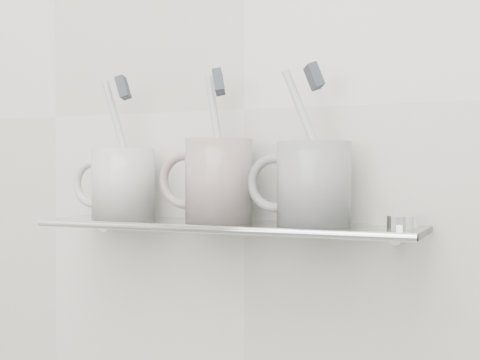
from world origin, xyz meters
The scene contains 18 objects.
wall_back centered at (0.00, 1.10, 1.25)m, with size 2.50×2.50×0.00m, color silver.
shelf_glass centered at (0.00, 1.04, 1.10)m, with size 0.50×0.12×0.01m, color silver.
shelf_rail centered at (0.00, 0.98, 1.10)m, with size 0.01×0.01×0.50m, color silver.
bracket_left centered at (-0.21, 1.09, 1.09)m, with size 0.02×0.02×0.03m, color silver.
bracket_right centered at (0.21, 1.09, 1.09)m, with size 0.02×0.02×0.03m, color silver.
mug_left centered at (-0.16, 1.04, 1.15)m, with size 0.09×0.09×0.10m, color silver.
mug_left_handle centered at (-0.21, 1.04, 1.15)m, with size 0.07×0.07×0.01m, color silver.
toothbrush_left centered at (-0.16, 1.04, 1.20)m, with size 0.01×0.01×0.19m, color #BEBEBE.
bristles_left centered at (-0.16, 1.04, 1.28)m, with size 0.01×0.02×0.03m, color #353C44.
mug_center centered at (-0.01, 1.04, 1.15)m, with size 0.09×0.09×0.11m, color silver.
mug_center_handle centered at (-0.06, 1.04, 1.15)m, with size 0.08×0.08×0.01m, color silver.
toothbrush_center centered at (-0.01, 1.04, 1.20)m, with size 0.01×0.01×0.19m, color #B0B0B0.
bristles_center centered at (-0.01, 1.04, 1.28)m, with size 0.01×0.02×0.03m, color #353C44.
mug_right centered at (0.12, 1.04, 1.15)m, with size 0.09×0.09×0.10m, color white.
mug_right_handle centered at (0.07, 1.04, 1.15)m, with size 0.07×0.07×0.01m, color white.
toothbrush_right centered at (0.12, 1.04, 1.20)m, with size 0.01×0.01×0.19m, color silver.
bristles_right centered at (0.12, 1.04, 1.28)m, with size 0.01×0.02×0.03m, color #353C44.
chrome_cap centered at (0.22, 1.04, 1.11)m, with size 0.04×0.04×0.01m, color silver.
Camera 1 is at (0.36, 0.26, 1.17)m, focal length 50.00 mm.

